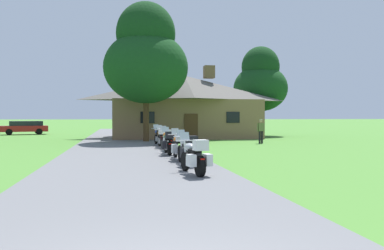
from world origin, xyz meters
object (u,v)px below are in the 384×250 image
at_px(motorcycle_silver_second_in_row, 188,150).
at_px(motorcycle_blue_farthest_in_row, 158,136).
at_px(motorcycle_orange_fifth_in_row, 168,140).
at_px(tree_by_lodge_front, 146,58).
at_px(motorcycle_orange_third_in_row, 179,147).
at_px(motorcycle_silver_nearest_to_camera, 195,157).
at_px(motorcycle_orange_sixth_in_row, 161,138).
at_px(bystander_olive_shirt_near_lodge, 261,130).
at_px(parked_red_suv_far_left, 24,127).
at_px(tree_right_of_lodge, 260,82).
at_px(motorcycle_green_fourth_in_row, 168,143).

height_order(motorcycle_silver_second_in_row, motorcycle_blue_farthest_in_row, same).
relative_size(motorcycle_orange_fifth_in_row, tree_by_lodge_front, 0.20).
height_order(motorcycle_orange_third_in_row, motorcycle_blue_farthest_in_row, same).
height_order(motorcycle_silver_nearest_to_camera, motorcycle_orange_fifth_in_row, same).
distance_m(motorcycle_silver_nearest_to_camera, motorcycle_silver_second_in_row, 2.56).
xyz_separation_m(motorcycle_silver_nearest_to_camera, tree_by_lodge_front, (-0.39, 17.64, 5.57)).
bearing_deg(motorcycle_orange_sixth_in_row, motorcycle_silver_nearest_to_camera, -91.40).
bearing_deg(bystander_olive_shirt_near_lodge, motorcycle_orange_sixth_in_row, 18.66).
distance_m(motorcycle_orange_third_in_row, motorcycle_orange_fifth_in_row, 4.78).
distance_m(motorcycle_orange_third_in_row, motorcycle_blue_farthest_in_row, 9.13).
height_order(motorcycle_blue_farthest_in_row, parked_red_suv_far_left, parked_red_suv_far_left).
bearing_deg(tree_right_of_lodge, motorcycle_silver_second_in_row, -115.32).
bearing_deg(motorcycle_orange_sixth_in_row, motorcycle_green_fourth_in_row, -92.31).
relative_size(motorcycle_orange_third_in_row, motorcycle_green_fourth_in_row, 1.00).
xyz_separation_m(tree_right_of_lodge, parked_red_suv_far_left, (-23.26, 6.52, -4.47)).
bearing_deg(motorcycle_green_fourth_in_row, motorcycle_orange_fifth_in_row, 82.59).
bearing_deg(bystander_olive_shirt_near_lodge, motorcycle_orange_fifth_in_row, 32.37).
bearing_deg(motorcycle_silver_nearest_to_camera, motorcycle_orange_sixth_in_row, 80.30).
distance_m(motorcycle_green_fourth_in_row, tree_by_lodge_front, 12.05).
bearing_deg(motorcycle_silver_nearest_to_camera, bystander_olive_shirt_near_lodge, 54.32).
distance_m(motorcycle_orange_third_in_row, bystander_olive_shirt_near_lodge, 12.59).
height_order(motorcycle_orange_sixth_in_row, bystander_olive_shirt_near_lodge, bystander_olive_shirt_near_lodge).
relative_size(motorcycle_silver_nearest_to_camera, motorcycle_orange_third_in_row, 1.00).
bearing_deg(parked_red_suv_far_left, motorcycle_orange_third_in_row, -171.95).
bearing_deg(motorcycle_silver_second_in_row, motorcycle_orange_third_in_row, 85.21).
relative_size(motorcycle_silver_nearest_to_camera, bystander_olive_shirt_near_lodge, 1.23).
bearing_deg(motorcycle_green_fourth_in_row, motorcycle_blue_farthest_in_row, 88.08).
distance_m(motorcycle_orange_fifth_in_row, motorcycle_blue_farthest_in_row, 4.35).
relative_size(motorcycle_orange_sixth_in_row, bystander_olive_shirt_near_lodge, 1.24).
relative_size(motorcycle_orange_third_in_row, bystander_olive_shirt_near_lodge, 1.24).
distance_m(motorcycle_orange_fifth_in_row, motorcycle_orange_sixth_in_row, 2.27).
distance_m(motorcycle_blue_farthest_in_row, bystander_olive_shirt_near_lodge, 7.36).
bearing_deg(motorcycle_silver_nearest_to_camera, motorcycle_orange_fifth_in_row, 79.15).
bearing_deg(motorcycle_silver_second_in_row, motorcycle_green_fourth_in_row, 86.63).
xyz_separation_m(motorcycle_silver_nearest_to_camera, motorcycle_orange_sixth_in_row, (0.10, 11.60, 0.01)).
distance_m(bystander_olive_shirt_near_lodge, parked_red_suv_far_left, 26.20).
bearing_deg(tree_by_lodge_front, bystander_olive_shirt_near_lodge, -19.76).
distance_m(motorcycle_silver_nearest_to_camera, parked_red_suv_far_left, 34.60).
relative_size(motorcycle_orange_sixth_in_row, tree_right_of_lodge, 0.24).
xyz_separation_m(motorcycle_orange_sixth_in_row, motorcycle_blue_farthest_in_row, (0.04, 2.09, 0.00)).
bearing_deg(motorcycle_blue_farthest_in_row, tree_right_of_lodge, 42.83).
distance_m(bystander_olive_shirt_near_lodge, tree_by_lodge_front, 9.79).
bearing_deg(motorcycle_orange_third_in_row, tree_right_of_lodge, 61.12).
bearing_deg(motorcycle_green_fourth_in_row, tree_right_of_lodge, 58.66).
bearing_deg(motorcycle_orange_third_in_row, bystander_olive_shirt_near_lodge, 53.43).
relative_size(motorcycle_silver_second_in_row, motorcycle_blue_farthest_in_row, 1.00).
distance_m(motorcycle_silver_nearest_to_camera, motorcycle_green_fourth_in_row, 6.97).
xyz_separation_m(motorcycle_silver_second_in_row, motorcycle_green_fourth_in_row, (-0.21, 4.41, 0.00)).
distance_m(motorcycle_green_fourth_in_row, parked_red_suv_far_left, 28.17).
xyz_separation_m(motorcycle_orange_fifth_in_row, tree_right_of_lodge, (10.99, 16.60, 4.64)).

